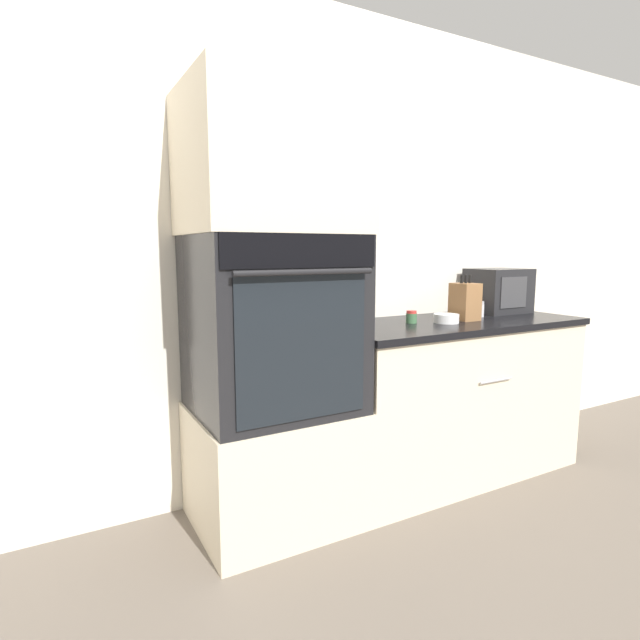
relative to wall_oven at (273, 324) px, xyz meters
The scene contains 12 objects.
ground_plane 1.04m from the wall_oven, 39.53° to the right, with size 12.00×12.00×0.00m, color #6B6056.
wall_back 0.58m from the wall_oven, 42.86° to the left, with size 8.00×0.05×2.50m.
oven_cabinet_base 0.66m from the wall_oven, 90.00° to the left, with size 0.72×0.60×0.54m.
wall_oven is the anchor object (origin of this frame).
oven_cabinet_upper 0.69m from the wall_oven, 90.00° to the left, with size 0.72×0.60×0.60m.
counter_unit 1.20m from the wall_oven, ahead, with size 1.48×0.63×0.87m.
microwave 1.58m from the wall_oven, ahead, with size 0.35×0.27×0.27m.
knife_block 1.15m from the wall_oven, ahead, with size 0.12×0.14×0.25m.
bowl 0.98m from the wall_oven, ahead, with size 0.13×0.13×0.05m.
condiment_jar_near 1.32m from the wall_oven, ahead, with size 0.04×0.04×0.09m.
condiment_jar_mid 1.31m from the wall_oven, ahead, with size 0.04×0.04×0.08m.
condiment_jar_far 0.82m from the wall_oven, ahead, with size 0.06×0.06×0.07m.
Camera 1 is at (-1.24, -1.73, 1.26)m, focal length 28.00 mm.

